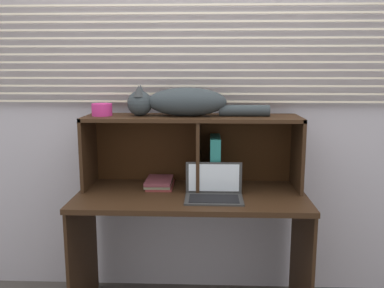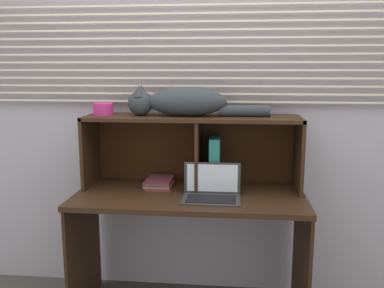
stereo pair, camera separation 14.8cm
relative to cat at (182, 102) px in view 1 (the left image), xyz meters
The scene contains 8 objects.
back_panel_with_blinds 0.23m from the cat, 74.04° to the left, with size 4.40×0.08×2.50m.
desk 0.70m from the cat, 65.55° to the right, with size 1.35×0.63×0.77m.
hutch_shelf_unit 0.23m from the cat, 26.40° to the left, with size 1.30×0.34×0.44m.
cat is the anchor object (origin of this frame).
laptop 0.57m from the cat, 48.55° to the right, with size 0.33×0.22×0.19m.
binder_upright 0.42m from the cat, ahead, with size 0.06×0.25×0.32m, color #247670.
book_stack 0.52m from the cat, behind, with size 0.17×0.25×0.05m.
small_basket 0.49m from the cat, behind, with size 0.12×0.12×0.07m, color #C92E7E.
Camera 1 is at (0.10, -2.16, 1.50)m, focal length 38.87 mm.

